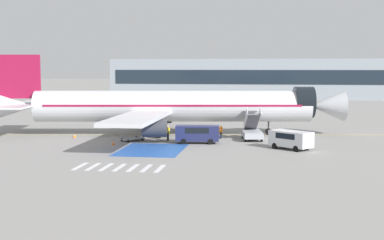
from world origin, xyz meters
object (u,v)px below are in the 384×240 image
object	(u,v)px
fuel_tanker	(157,106)
ground_crew_1	(168,132)
service_van_1	(291,138)
ground_crew_0	(221,131)
traffic_cone_1	(113,143)
terminal_building	(258,79)
service_van_0	(197,133)
baggage_cart	(132,139)
traffic_cone_0	(308,143)
traffic_cone_2	(74,136)
boarding_stairs_forward	(252,131)
airliner	(168,106)

from	to	relation	value
fuel_tanker	ground_crew_1	world-z (taller)	fuel_tanker
service_van_1	ground_crew_1	xyz separation A→B (m)	(-14.19, 4.61, -0.14)
ground_crew_0	traffic_cone_1	bearing A→B (deg)	165.00
terminal_building	ground_crew_0	bearing A→B (deg)	-91.72
service_van_0	ground_crew_1	size ratio (longest dim) A/B	2.80
baggage_cart	traffic_cone_0	size ratio (longest dim) A/B	6.38
service_van_1	ground_crew_1	bearing A→B (deg)	110.71
service_van_0	traffic_cone_2	size ratio (longest dim) A/B	10.91
ground_crew_1	terminal_building	world-z (taller)	terminal_building
boarding_stairs_forward	service_van_1	size ratio (longest dim) A/B	1.14
baggage_cart	traffic_cone_1	bearing A→B (deg)	110.16
airliner	traffic_cone_2	distance (m)	12.29
boarding_stairs_forward	terminal_building	size ratio (longest dim) A/B	0.07
traffic_cone_0	ground_crew_0	bearing A→B (deg)	159.20
service_van_1	ground_crew_1	size ratio (longest dim) A/B	2.65
fuel_tanker	boarding_stairs_forward	bearing A→B (deg)	-60.13
service_van_1	terminal_building	distance (m)	92.87
service_van_0	traffic_cone_1	bearing A→B (deg)	101.19
service_van_1	service_van_0	bearing A→B (deg)	112.83
baggage_cart	traffic_cone_2	distance (m)	8.04
boarding_stairs_forward	service_van_1	bearing A→B (deg)	-66.46
traffic_cone_1	terminal_building	bearing A→B (deg)	81.34
fuel_tanker	service_van_0	world-z (taller)	fuel_tanker
boarding_stairs_forward	traffic_cone_1	distance (m)	16.64
boarding_stairs_forward	traffic_cone_2	size ratio (longest dim) A/B	11.77
ground_crew_1	traffic_cone_2	distance (m)	12.05
service_van_1	traffic_cone_1	size ratio (longest dim) A/B	10.07
fuel_tanker	ground_crew_1	distance (m)	31.10
baggage_cart	ground_crew_0	world-z (taller)	ground_crew_0
airliner	boarding_stairs_forward	distance (m)	11.55
fuel_tanker	traffic_cone_2	size ratio (longest dim) A/B	20.20
traffic_cone_0	fuel_tanker	bearing A→B (deg)	127.58
service_van_0	traffic_cone_0	distance (m)	12.53
service_van_0	baggage_cart	distance (m)	8.01
ground_crew_0	fuel_tanker	bearing A→B (deg)	70.84
fuel_tanker	traffic_cone_0	bearing A→B (deg)	-55.07
boarding_stairs_forward	fuel_tanker	distance (m)	32.89
service_van_1	traffic_cone_1	distance (m)	19.64
airliner	fuel_tanker	world-z (taller)	airliner
fuel_tanker	traffic_cone_0	distance (m)	39.51
ground_crew_0	traffic_cone_2	bearing A→B (deg)	139.19
baggage_cart	boarding_stairs_forward	bearing A→B (deg)	-126.80
fuel_tanker	baggage_cart	distance (m)	31.13
ground_crew_0	terminal_building	xyz separation A→B (m)	(2.57, 85.32, 4.47)
boarding_stairs_forward	traffic_cone_2	world-z (taller)	boarding_stairs_forward
traffic_cone_0	terminal_building	size ratio (longest dim) A/B	0.01
terminal_building	baggage_cart	bearing A→B (deg)	-98.18
airliner	baggage_cart	world-z (taller)	airliner
ground_crew_1	traffic_cone_0	distance (m)	16.30
ground_crew_0	ground_crew_1	bearing A→B (deg)	157.84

